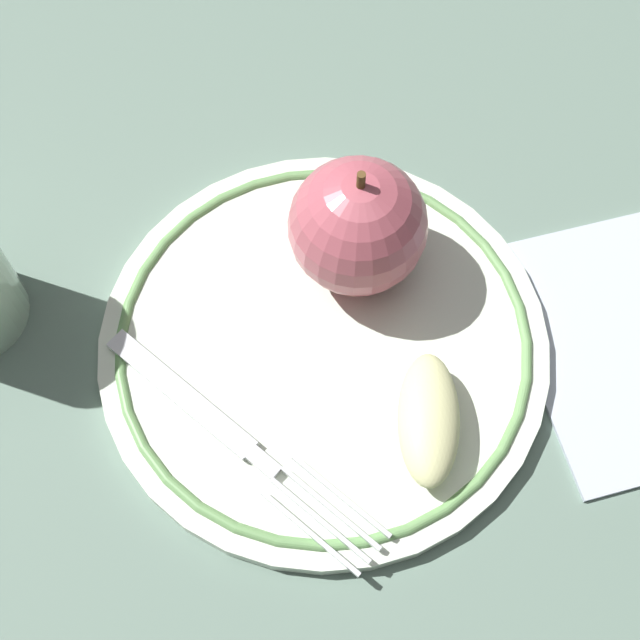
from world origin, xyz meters
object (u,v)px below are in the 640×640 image
at_px(plate, 320,341).
at_px(fork, 230,434).
at_px(apple_slice_front, 429,419).
at_px(apple_red_whole, 358,226).

distance_m(plate, fork, 0.07).
bearing_deg(fork, plate, 90.94).
height_order(apple_slice_front, fork, apple_slice_front).
bearing_deg(apple_red_whole, plate, -123.81).
distance_m(apple_red_whole, apple_slice_front, 0.11).
xyz_separation_m(apple_red_whole, fork, (-0.08, -0.09, -0.04)).
bearing_deg(apple_slice_front, apple_red_whole, 22.22).
distance_m(apple_slice_front, fork, 0.10).
bearing_deg(plate, fork, -139.92).
height_order(apple_red_whole, apple_slice_front, apple_red_whole).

